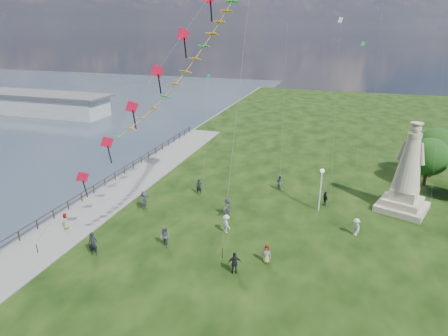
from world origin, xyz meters
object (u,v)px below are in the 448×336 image
(person_3, at_px, (235,263))
(person_7, at_px, (280,182))
(statue, at_px, (407,178))
(person_8, at_px, (356,227))
(person_0, at_px, (93,244))
(person_2, at_px, (226,224))
(person_4, at_px, (266,254))
(person_5, at_px, (144,200))
(person_9, at_px, (325,198))
(person_11, at_px, (228,207))
(person_6, at_px, (199,187))
(pier_pavilion, at_px, (43,103))
(person_1, at_px, (165,237))
(person_10, at_px, (66,222))
(lamppost, at_px, (321,181))

(person_3, relative_size, person_7, 1.04)
(statue, distance_m, person_8, 8.17)
(person_3, xyz_separation_m, person_7, (0.43, 15.97, -0.03))
(person_0, xyz_separation_m, person_2, (8.83, 6.47, -0.12))
(person_4, relative_size, person_5, 0.78)
(person_9, bearing_deg, person_11, -94.74)
(person_5, distance_m, person_6, 6.21)
(pier_pavilion, bearing_deg, statue, -21.11)
(person_1, xyz_separation_m, person_9, (11.80, 11.83, -0.16))
(person_0, bearing_deg, person_9, 26.50)
(pier_pavilion, distance_m, person_8, 70.10)
(person_1, xyz_separation_m, person_10, (-9.54, -0.20, -0.17))
(person_4, bearing_deg, person_0, -164.71)
(person_7, bearing_deg, person_2, 114.32)
(person_3, relative_size, person_10, 1.20)
(statue, xyz_separation_m, person_1, (-19.06, -13.17, -2.40))
(person_8, bearing_deg, person_2, -103.62)
(person_9, bearing_deg, person_3, -57.94)
(person_1, height_order, person_8, person_1)
(person_7, bearing_deg, person_1, 103.42)
(person_4, distance_m, person_5, 14.26)
(person_4, bearing_deg, person_3, -131.44)
(person_1, distance_m, person_10, 9.54)
(person_5, relative_size, person_10, 1.29)
(person_6, bearing_deg, person_0, -115.89)
(person_8, bearing_deg, person_3, -74.41)
(person_7, bearing_deg, person_9, -167.74)
(person_1, xyz_separation_m, person_11, (3.24, 6.61, 0.04))
(person_2, xyz_separation_m, person_10, (-13.59, -3.87, -0.12))
(lamppost, relative_size, person_3, 2.51)
(person_0, height_order, person_1, person_0)
(person_2, distance_m, person_5, 9.24)
(person_7, distance_m, person_11, 8.50)
(person_5, bearing_deg, person_11, -85.87)
(person_9, bearing_deg, person_5, -105.60)
(person_0, xyz_separation_m, person_9, (16.58, 14.62, -0.23))
(person_3, bearing_deg, person_8, -159.80)
(person_1, height_order, person_7, person_1)
(person_10, bearing_deg, person_7, -70.61)
(statue, relative_size, person_1, 4.85)
(person_3, bearing_deg, person_5, -57.24)
(person_0, bearing_deg, person_10, 136.47)
(person_6, bearing_deg, person_3, -68.57)
(lamppost, bearing_deg, person_6, 179.81)
(person_7, bearing_deg, person_11, 103.98)
(person_2, distance_m, person_6, 8.53)
(statue, height_order, lamppost, statue)
(person_11, bearing_deg, lamppost, 113.44)
(person_5, xyz_separation_m, person_9, (16.79, 6.27, -0.21))
(person_7, bearing_deg, person_0, 94.77)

